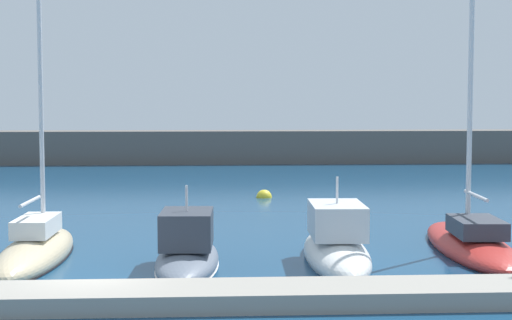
{
  "coord_description": "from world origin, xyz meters",
  "views": [
    {
      "loc": [
        3.34,
        -21.29,
        5.27
      ],
      "look_at": [
        4.96,
        6.96,
        3.11
      ],
      "focal_mm": 54.84,
      "sensor_mm": 36.0,
      "label": 1
    }
  ],
  "objects_px": {
    "motorboat_slate_fifth": "(187,253)",
    "mooring_buoy_yellow": "(264,198)",
    "sailboat_sand_fourth": "(36,249)",
    "motorboat_white_sixth": "(336,246)",
    "sailboat_red_seventh": "(470,240)"
  },
  "relations": [
    {
      "from": "sailboat_red_seventh",
      "to": "mooring_buoy_yellow",
      "type": "distance_m",
      "value": 16.73
    },
    {
      "from": "sailboat_sand_fourth",
      "to": "motorboat_slate_fifth",
      "type": "distance_m",
      "value": 5.16
    },
    {
      "from": "sailboat_sand_fourth",
      "to": "motorboat_white_sixth",
      "type": "bearing_deg",
      "value": -93.23
    },
    {
      "from": "sailboat_sand_fourth",
      "to": "motorboat_white_sixth",
      "type": "height_order",
      "value": "sailboat_sand_fourth"
    },
    {
      "from": "motorboat_white_sixth",
      "to": "mooring_buoy_yellow",
      "type": "relative_size",
      "value": 8.42
    },
    {
      "from": "sailboat_sand_fourth",
      "to": "motorboat_slate_fifth",
      "type": "height_order",
      "value": "sailboat_sand_fourth"
    },
    {
      "from": "mooring_buoy_yellow",
      "to": "motorboat_slate_fifth",
      "type": "bearing_deg",
      "value": -101.74
    },
    {
      "from": "motorboat_slate_fifth",
      "to": "motorboat_white_sixth",
      "type": "xyz_separation_m",
      "value": [
        4.84,
        0.45,
        0.07
      ]
    },
    {
      "from": "motorboat_white_sixth",
      "to": "mooring_buoy_yellow",
      "type": "height_order",
      "value": "motorboat_white_sixth"
    },
    {
      "from": "sailboat_red_seventh",
      "to": "motorboat_white_sixth",
      "type": "bearing_deg",
      "value": 110.1
    },
    {
      "from": "motorboat_slate_fifth",
      "to": "motorboat_white_sixth",
      "type": "distance_m",
      "value": 4.86
    },
    {
      "from": "motorboat_white_sixth",
      "to": "mooring_buoy_yellow",
      "type": "bearing_deg",
      "value": 5.97
    },
    {
      "from": "sailboat_sand_fourth",
      "to": "mooring_buoy_yellow",
      "type": "height_order",
      "value": "sailboat_sand_fourth"
    },
    {
      "from": "motorboat_slate_fifth",
      "to": "mooring_buoy_yellow",
      "type": "bearing_deg",
      "value": -9.44
    },
    {
      "from": "motorboat_slate_fifth",
      "to": "sailboat_red_seventh",
      "type": "xyz_separation_m",
      "value": [
        9.8,
        1.92,
        -0.04
      ]
    }
  ]
}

